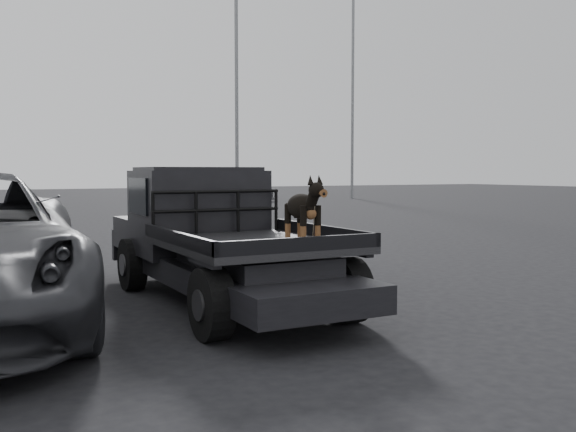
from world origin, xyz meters
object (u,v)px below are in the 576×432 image
floodlight_mid (236,73)px  floodlight_far (353,62)px  flatbed_ute (224,269)px  dog (303,212)px  distant_car_b (236,188)px

floodlight_mid → floodlight_far: size_ratio=0.75×
flatbed_ute → floodlight_far: size_ratio=0.33×
dog → floodlight_mid: bearing=68.3°
flatbed_ute → distant_car_b: 29.78m
dog → floodlight_far: floodlight_far is taller
floodlight_far → floodlight_mid: bearing=-154.9°
flatbed_ute → dog: bearing=-79.2°
distant_car_b → floodlight_far: bearing=-16.3°
distant_car_b → floodlight_far: (7.95, -0.40, 7.95)m
floodlight_far → distant_car_b: bearing=177.1°
flatbed_ute → floodlight_far: floodlight_far is taller
floodlight_mid → dog: bearing=-111.7°
dog → flatbed_ute: bearing=100.8°
floodlight_mid → floodlight_far: bearing=25.1°
flatbed_ute → floodlight_mid: (9.77, 22.14, 6.19)m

